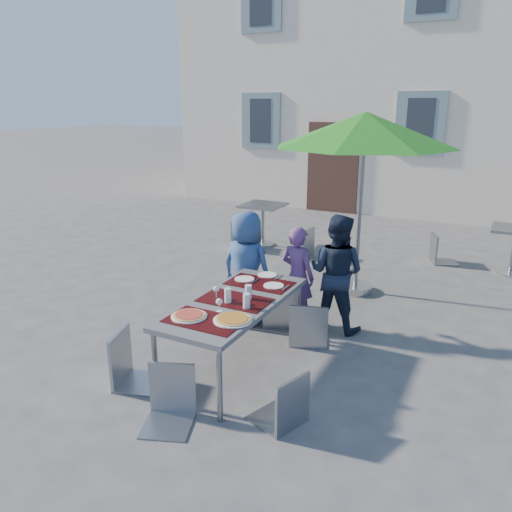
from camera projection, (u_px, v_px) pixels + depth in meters
The scene contains 21 objects.
ground at pixel (279, 355), 5.45m from camera, with size 90.00×90.00×0.00m, color #48484A.
building at pixel (455, 20), 13.80m from camera, with size 13.60×8.20×11.10m.
dining_table at pixel (235, 305), 5.00m from camera, with size 0.80×1.85×0.76m.
pizza_near_left at pixel (189, 316), 4.58m from camera, with size 0.33×0.33×0.03m.
pizza_near_right at pixel (233, 319), 4.50m from camera, with size 0.36×0.36×0.03m.
glassware at pixel (236, 296), 4.88m from camera, with size 0.46×0.46×0.15m.
place_settings at pixel (262, 280), 5.53m from camera, with size 0.64×0.51×0.01m.
child_0 at pixel (246, 267), 6.13m from camera, with size 0.69×0.45×1.41m, color #2D4B7D.
child_1 at pixel (298, 276), 6.06m from camera, with size 0.45×0.30×1.24m, color #673C7A.
child_2 at pixel (336, 273), 5.92m from camera, with size 0.69×0.40×1.42m, color #182135.
chair_0 at pixel (236, 281), 6.13m from camera, with size 0.44×0.44×0.93m.
chair_1 at pixel (282, 282), 6.01m from camera, with size 0.55×0.55×0.98m.
chair_2 at pixel (310, 298), 5.53m from camera, with size 0.54×0.54×0.97m.
chair_3 at pixel (128, 327), 4.75m from camera, with size 0.57×0.56×1.01m.
chair_4 at pixel (285, 370), 4.12m from camera, with size 0.51×0.51×0.90m.
chair_5 at pixel (168, 363), 4.19m from camera, with size 0.53×0.54×0.93m.
patio_umbrella at pixel (365, 131), 6.64m from camera, with size 2.49×2.49×2.53m.
cafe_table_0 at pixel (263, 216), 9.52m from camera, with size 0.75×0.75×0.81m.
bg_chair_l_0 at pixel (239, 217), 9.32m from camera, with size 0.57×0.57×1.01m.
bg_chair_r_0 at pixel (303, 225), 8.78m from camera, with size 0.49×0.49×0.99m.
bg_chair_l_1 at pixel (441, 232), 8.48m from camera, with size 0.55×0.54×0.94m.
Camera 1 is at (2.02, -4.47, 2.64)m, focal length 35.00 mm.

